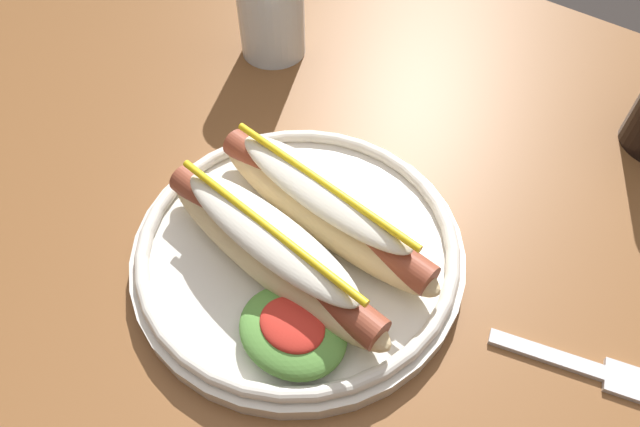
{
  "coord_description": "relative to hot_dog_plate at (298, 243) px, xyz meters",
  "views": [
    {
      "loc": [
        0.19,
        -0.28,
        1.14
      ],
      "look_at": [
        0.01,
        -0.05,
        0.77
      ],
      "focal_mm": 30.91,
      "sensor_mm": 36.0,
      "label": 1
    }
  ],
  "objects": [
    {
      "name": "fork",
      "position": [
        0.23,
        0.06,
        -0.02
      ],
      "size": [
        0.12,
        0.05,
        0.0
      ],
      "rotation": [
        0.0,
        0.0,
        0.29
      ],
      "color": "silver",
      "rests_on": "dining_table"
    },
    {
      "name": "hot_dog_plate",
      "position": [
        0.0,
        0.0,
        0.0
      ],
      "size": [
        0.28,
        0.28,
        0.08
      ],
      "color": "silver",
      "rests_on": "dining_table"
    },
    {
      "name": "dining_table",
      "position": [
        -0.01,
        0.08,
        -0.12
      ],
      "size": [
        1.33,
        0.88,
        0.74
      ],
      "color": "brown",
      "rests_on": "ground_plane"
    }
  ]
}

